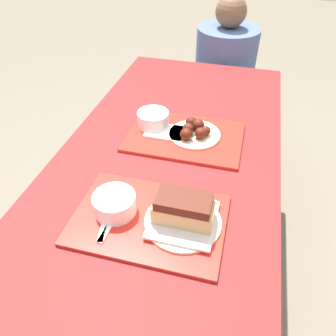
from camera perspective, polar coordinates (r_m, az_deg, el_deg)
name	(u,v)px	position (r m, az deg, el deg)	size (l,w,h in m)	color
ground_plane	(164,288)	(1.72, -0.71, -20.20)	(12.00, 12.00, 0.00)	#706656
picnic_table	(162,190)	(1.18, -0.98, -3.77)	(0.78, 1.82, 0.78)	maroon
picnic_bench_far	(207,111)	(2.26, 6.83, 9.85)	(0.74, 0.28, 0.43)	maroon
tray_near	(149,219)	(0.94, -3.30, -8.92)	(0.43, 0.30, 0.01)	red
tray_far	(185,137)	(1.25, 2.94, 5.50)	(0.43, 0.30, 0.01)	red
bowl_coleslaw_near	(115,203)	(0.94, -9.29, -6.03)	(0.12, 0.12, 0.06)	white
brisket_sandwich_plate	(183,213)	(0.90, 2.69, -7.85)	(0.22, 0.22, 0.10)	beige
plastic_fork_near	(106,218)	(0.95, -10.75, -8.56)	(0.05, 0.17, 0.00)	white
plastic_knife_near	(113,220)	(0.94, -9.51, -8.85)	(0.03, 0.17, 0.00)	white
condiment_packet	(162,202)	(0.97, -1.00, -5.94)	(0.04, 0.03, 0.01)	teal
bowl_coleslaw_far	(153,118)	(1.28, -2.61, 8.63)	(0.12, 0.12, 0.06)	white
wings_plate_far	(194,131)	(1.24, 4.62, 6.45)	(0.19, 0.19, 0.05)	beige
napkin_far	(165,132)	(1.26, -0.55, 6.33)	(0.15, 0.10, 0.01)	white
person_seated_across	(225,64)	(2.11, 9.89, 17.35)	(0.36, 0.36, 0.65)	#4C6093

